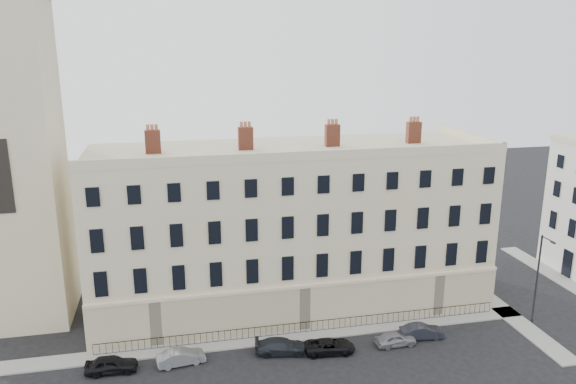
% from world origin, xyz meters
% --- Properties ---
extents(ground, '(160.00, 160.00, 0.00)m').
position_xyz_m(ground, '(0.00, 0.00, 0.00)').
color(ground, black).
rests_on(ground, ground).
extents(terrace, '(36.22, 12.22, 17.00)m').
position_xyz_m(terrace, '(-5.97, 11.97, 7.50)').
color(terrace, beige).
rests_on(terrace, ground).
extents(church_tower, '(8.00, 8.13, 44.00)m').
position_xyz_m(church_tower, '(-30.00, 14.00, 18.66)').
color(church_tower, beige).
rests_on(church_tower, ground).
extents(pavement_terrace, '(48.00, 2.00, 0.12)m').
position_xyz_m(pavement_terrace, '(-10.00, 5.00, 0.06)').
color(pavement_terrace, gray).
rests_on(pavement_terrace, ground).
extents(pavement_east_return, '(2.00, 24.00, 0.12)m').
position_xyz_m(pavement_east_return, '(13.00, 8.00, 0.06)').
color(pavement_east_return, gray).
rests_on(pavement_east_return, ground).
extents(pavement_adjacent, '(2.00, 20.00, 0.12)m').
position_xyz_m(pavement_adjacent, '(23.00, 10.00, 0.06)').
color(pavement_adjacent, gray).
rests_on(pavement_adjacent, ground).
extents(railings, '(35.00, 0.04, 0.96)m').
position_xyz_m(railings, '(-6.00, 5.40, 0.55)').
color(railings, black).
rests_on(railings, ground).
extents(car_a, '(3.92, 1.66, 1.32)m').
position_xyz_m(car_a, '(-21.87, 2.77, 0.66)').
color(car_a, black).
rests_on(car_a, ground).
extents(car_b, '(3.86, 1.82, 1.22)m').
position_xyz_m(car_b, '(-16.68, 2.78, 0.61)').
color(car_b, slate).
rests_on(car_b, ground).
extents(car_c, '(4.49, 2.43, 1.24)m').
position_xyz_m(car_c, '(-8.73, 2.65, 0.62)').
color(car_c, black).
rests_on(car_c, ground).
extents(car_d, '(4.24, 2.25, 1.13)m').
position_xyz_m(car_d, '(-4.91, 1.92, 0.57)').
color(car_d, black).
rests_on(car_d, ground).
extents(car_e, '(3.45, 1.47, 1.16)m').
position_xyz_m(car_e, '(0.72, 1.85, 0.58)').
color(car_e, gray).
rests_on(car_e, ground).
extents(car_f, '(3.80, 1.63, 1.22)m').
position_xyz_m(car_f, '(3.35, 2.46, 0.61)').
color(car_f, '#21232C').
rests_on(car_f, ground).
extents(streetlamp, '(0.20, 1.78, 8.22)m').
position_xyz_m(streetlamp, '(14.27, 2.89, 4.56)').
color(streetlamp, '#2A2A2F').
rests_on(streetlamp, ground).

